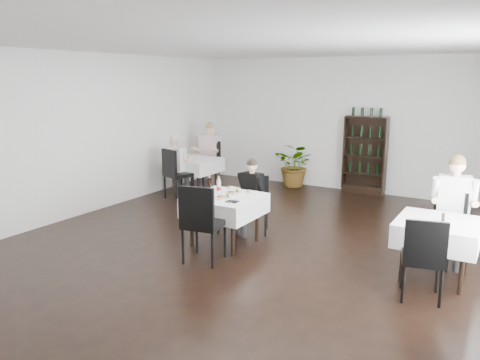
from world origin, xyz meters
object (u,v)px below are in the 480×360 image
at_px(main_table, 225,205).
at_px(wine_shelf, 365,156).
at_px(diner_main, 249,190).
at_px(potted_tree, 296,165).

bearing_deg(main_table, wine_shelf, 78.22).
xyz_separation_m(wine_shelf, diner_main, (-0.84, -3.65, -0.12)).
height_order(main_table, diner_main, diner_main).
xyz_separation_m(wine_shelf, main_table, (-0.90, -4.31, -0.23)).
xyz_separation_m(main_table, potted_tree, (-0.69, 4.20, -0.10)).
xyz_separation_m(wine_shelf, potted_tree, (-1.59, -0.11, -0.33)).
distance_m(potted_tree, diner_main, 3.63).
bearing_deg(diner_main, potted_tree, 101.99).
relative_size(wine_shelf, main_table, 1.70).
height_order(wine_shelf, diner_main, wine_shelf).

